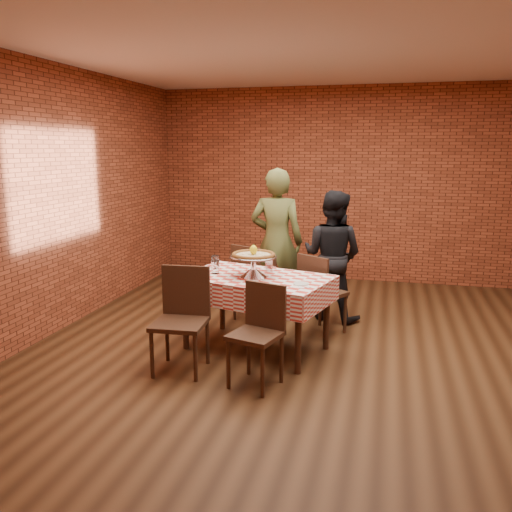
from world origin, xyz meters
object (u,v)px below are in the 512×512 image
at_px(table, 256,313).
at_px(water_glass_left, 215,267).
at_px(condiment_caddy, 271,265).
at_px(pizza, 253,255).
at_px(chair_far_left, 256,282).
at_px(chair_far_right, 323,294).
at_px(pizza_stand, 254,266).
at_px(diner_black, 332,256).
at_px(chair_near_right, 255,337).
at_px(diner_olive, 277,241).
at_px(chair_near_left, 180,322).
at_px(water_glass_right, 215,262).

bearing_deg(table, water_glass_left, 177.37).
bearing_deg(condiment_caddy, pizza, -89.73).
height_order(condiment_caddy, chair_far_left, chair_far_left).
distance_m(water_glass_left, chair_far_right, 1.25).
xyz_separation_m(pizza_stand, diner_black, (0.64, 1.20, -0.10)).
distance_m(chair_near_right, diner_olive, 2.15).
height_order(chair_far_right, diner_black, diner_black).
distance_m(condiment_caddy, diner_olive, 1.02).
bearing_deg(pizza, diner_olive, 91.90).
distance_m(chair_far_right, diner_olive, 1.01).
height_order(table, pizza_stand, pizza_stand).
distance_m(pizza, chair_far_left, 1.09).
xyz_separation_m(chair_near_left, chair_far_right, (1.13, 1.32, -0.02)).
height_order(table, chair_far_right, chair_far_right).
height_order(water_glass_left, chair_near_left, chair_near_left).
height_order(table, chair_far_left, chair_far_left).
xyz_separation_m(water_glass_left, chair_far_right, (1.02, 0.61, -0.38)).
distance_m(table, chair_near_left, 0.88).
distance_m(chair_near_right, chair_far_right, 1.50).
distance_m(pizza, diner_black, 1.38).
bearing_deg(water_glass_right, condiment_caddy, 0.06).
xyz_separation_m(chair_far_left, diner_olive, (0.16, 0.35, 0.43)).
height_order(chair_near_right, chair_far_left, chair_far_left).
height_order(chair_far_right, diner_olive, diner_olive).
height_order(water_glass_right, chair_near_right, water_glass_right).
bearing_deg(chair_near_right, condiment_caddy, 111.96).
bearing_deg(condiment_caddy, chair_near_left, -101.83).
height_order(water_glass_left, diner_olive, diner_olive).
height_order(water_glass_right, diner_olive, diner_olive).
relative_size(pizza_stand, chair_far_left, 0.51).
bearing_deg(pizza, chair_far_left, 102.39).
bearing_deg(condiment_caddy, water_glass_right, -158.18).
relative_size(table, chair_far_right, 1.58).
xyz_separation_m(chair_far_right, diner_black, (0.03, 0.55, 0.32)).
xyz_separation_m(pizza, chair_near_right, (0.22, -0.79, -0.54)).
bearing_deg(chair_far_right, chair_near_left, 81.27).
bearing_deg(chair_near_left, pizza, 48.01).
xyz_separation_m(table, chair_far_right, (0.59, 0.63, 0.07)).
relative_size(condiment_caddy, chair_far_right, 0.14).
height_order(table, pizza, pizza).
distance_m(table, chair_far_right, 0.87).
bearing_deg(table, water_glass_right, 153.39).
bearing_deg(chair_near_left, water_glass_left, 77.57).
bearing_deg(chair_far_right, water_glass_left, 62.65).
distance_m(pizza, water_glass_right, 0.59).
xyz_separation_m(pizza_stand, chair_near_left, (-0.52, -0.66, -0.39)).
height_order(water_glass_right, chair_far_right, chair_far_right).
distance_m(condiment_caddy, chair_near_left, 1.19).
relative_size(water_glass_right, chair_far_left, 0.14).
distance_m(water_glass_right, condiment_caddy, 0.61).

